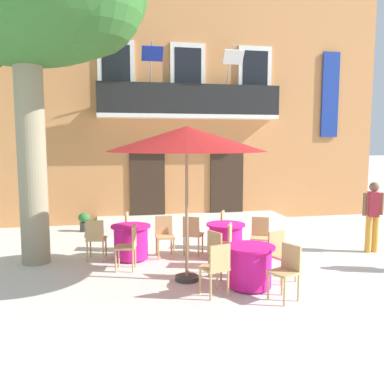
{
  "coord_description": "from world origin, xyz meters",
  "views": [
    {
      "loc": [
        -2.39,
        -8.19,
        2.58
      ],
      "look_at": [
        -0.27,
        2.15,
        1.3
      ],
      "focal_mm": 39.21,
      "sensor_mm": 36.0,
      "label": 1
    }
  ],
  "objects_px": {
    "cafe_chair_near_tree_2": "(280,252)",
    "cafe_chair_front_1": "(260,235)",
    "cafe_table_near_tree": "(250,266)",
    "cafe_table_middle": "(131,242)",
    "cafe_table_front": "(226,240)",
    "cafe_chair_middle_1": "(164,233)",
    "cafe_chair_front_0": "(225,242)",
    "cafe_chair_middle_0": "(129,244)",
    "cafe_chair_middle_3": "(96,237)",
    "pedestrian_near_entrance": "(373,213)",
    "ground_planter_left": "(84,221)",
    "cafe_chair_near_tree_3": "(219,251)",
    "cafe_umbrella": "(187,140)",
    "cafe_chair_front_3": "(192,233)",
    "cafe_chair_near_tree_1": "(287,268)",
    "cafe_chair_front_2": "(227,227)",
    "cafe_chair_near_tree_0": "(217,266)",
    "cafe_chair_middle_2": "(131,229)"
  },
  "relations": [
    {
      "from": "cafe_chair_near_tree_0",
      "to": "cafe_chair_front_0",
      "type": "bearing_deg",
      "value": 69.36
    },
    {
      "from": "cafe_chair_middle_0",
      "to": "cafe_chair_middle_1",
      "type": "relative_size",
      "value": 1.0
    },
    {
      "from": "cafe_chair_front_1",
      "to": "pedestrian_near_entrance",
      "type": "height_order",
      "value": "pedestrian_near_entrance"
    },
    {
      "from": "cafe_table_near_tree",
      "to": "cafe_table_front",
      "type": "distance_m",
      "value": 2.0
    },
    {
      "from": "cafe_chair_near_tree_1",
      "to": "pedestrian_near_entrance",
      "type": "xyz_separation_m",
      "value": [
        3.19,
        2.37,
        0.4
      ]
    },
    {
      "from": "cafe_chair_near_tree_2",
      "to": "cafe_chair_middle_3",
      "type": "bearing_deg",
      "value": 149.76
    },
    {
      "from": "cafe_chair_middle_3",
      "to": "cafe_chair_near_tree_3",
      "type": "bearing_deg",
      "value": -35.67
    },
    {
      "from": "cafe_chair_middle_3",
      "to": "cafe_chair_front_0",
      "type": "bearing_deg",
      "value": -21.22
    },
    {
      "from": "cafe_chair_near_tree_0",
      "to": "cafe_chair_middle_1",
      "type": "bearing_deg",
      "value": 101.07
    },
    {
      "from": "cafe_table_middle",
      "to": "cafe_chair_front_2",
      "type": "xyz_separation_m",
      "value": [
        2.32,
        0.48,
        0.14
      ]
    },
    {
      "from": "cafe_chair_middle_1",
      "to": "pedestrian_near_entrance",
      "type": "bearing_deg",
      "value": -7.02
    },
    {
      "from": "cafe_chair_middle_1",
      "to": "cafe_chair_near_tree_3",
      "type": "bearing_deg",
      "value": -64.54
    },
    {
      "from": "cafe_table_near_tree",
      "to": "cafe_chair_near_tree_3",
      "type": "relative_size",
      "value": 0.95
    },
    {
      "from": "cafe_chair_middle_0",
      "to": "cafe_chair_front_2",
      "type": "bearing_deg",
      "value": 27.09
    },
    {
      "from": "cafe_table_near_tree",
      "to": "cafe_umbrella",
      "type": "relative_size",
      "value": 0.3
    },
    {
      "from": "cafe_chair_front_0",
      "to": "cafe_umbrella",
      "type": "distance_m",
      "value": 2.37
    },
    {
      "from": "cafe_chair_middle_0",
      "to": "cafe_umbrella",
      "type": "height_order",
      "value": "cafe_umbrella"
    },
    {
      "from": "cafe_chair_middle_0",
      "to": "pedestrian_near_entrance",
      "type": "relative_size",
      "value": 0.55
    },
    {
      "from": "cafe_chair_front_3",
      "to": "cafe_chair_front_2",
      "type": "bearing_deg",
      "value": 24.88
    },
    {
      "from": "pedestrian_near_entrance",
      "to": "cafe_chair_near_tree_1",
      "type": "bearing_deg",
      "value": -143.42
    },
    {
      "from": "cafe_table_front",
      "to": "cafe_chair_middle_1",
      "type": "bearing_deg",
      "value": 166.4
    },
    {
      "from": "cafe_chair_near_tree_1",
      "to": "cafe_chair_front_2",
      "type": "bearing_deg",
      "value": 90.57
    },
    {
      "from": "cafe_chair_front_3",
      "to": "cafe_umbrella",
      "type": "xyz_separation_m",
      "value": [
        -0.45,
        -1.66,
        2.08
      ]
    },
    {
      "from": "cafe_table_near_tree",
      "to": "cafe_chair_near_tree_2",
      "type": "xyz_separation_m",
      "value": [
        0.69,
        0.31,
        0.14
      ]
    },
    {
      "from": "cafe_chair_middle_3",
      "to": "cafe_chair_near_tree_0",
      "type": "bearing_deg",
      "value": -52.07
    },
    {
      "from": "cafe_chair_near_tree_2",
      "to": "cafe_chair_front_1",
      "type": "bearing_deg",
      "value": 83.85
    },
    {
      "from": "cafe_chair_near_tree_3",
      "to": "cafe_chair_near_tree_2",
      "type": "bearing_deg",
      "value": -16.62
    },
    {
      "from": "cafe_chair_middle_0",
      "to": "cafe_chair_middle_3",
      "type": "relative_size",
      "value": 1.0
    },
    {
      "from": "cafe_table_front",
      "to": "cafe_chair_front_0",
      "type": "xyz_separation_m",
      "value": [
        -0.23,
        -0.72,
        0.14
      ]
    },
    {
      "from": "cafe_chair_near_tree_1",
      "to": "cafe_table_front",
      "type": "relative_size",
      "value": 1.05
    },
    {
      "from": "cafe_chair_front_1",
      "to": "cafe_chair_front_2",
      "type": "bearing_deg",
      "value": 117.04
    },
    {
      "from": "cafe_chair_middle_3",
      "to": "cafe_umbrella",
      "type": "height_order",
      "value": "cafe_umbrella"
    },
    {
      "from": "cafe_chair_near_tree_1",
      "to": "cafe_chair_middle_1",
      "type": "xyz_separation_m",
      "value": [
        -1.6,
        2.96,
        0.0
      ]
    },
    {
      "from": "cafe_table_near_tree",
      "to": "ground_planter_left",
      "type": "height_order",
      "value": "cafe_table_near_tree"
    },
    {
      "from": "cafe_chair_middle_2",
      "to": "pedestrian_near_entrance",
      "type": "height_order",
      "value": "pedestrian_near_entrance"
    },
    {
      "from": "cafe_chair_middle_0",
      "to": "ground_planter_left",
      "type": "distance_m",
      "value": 4.08
    },
    {
      "from": "cafe_chair_middle_0",
      "to": "cafe_chair_middle_3",
      "type": "distance_m",
      "value": 1.05
    },
    {
      "from": "cafe_chair_middle_0",
      "to": "cafe_chair_front_3",
      "type": "bearing_deg",
      "value": 28.46
    },
    {
      "from": "cafe_chair_near_tree_3",
      "to": "cafe_chair_middle_0",
      "type": "xyz_separation_m",
      "value": [
        -1.63,
        0.85,
        0.0
      ]
    },
    {
      "from": "cafe_chair_front_0",
      "to": "pedestrian_near_entrance",
      "type": "distance_m",
      "value": 3.74
    },
    {
      "from": "cafe_chair_front_2",
      "to": "cafe_chair_near_tree_0",
      "type": "bearing_deg",
      "value": -109.36
    },
    {
      "from": "cafe_chair_middle_1",
      "to": "cafe_chair_front_0",
      "type": "distance_m",
      "value": 1.52
    },
    {
      "from": "cafe_chair_middle_0",
      "to": "ground_planter_left",
      "type": "xyz_separation_m",
      "value": [
        -1.07,
        3.93,
        -0.23
      ]
    },
    {
      "from": "cafe_table_near_tree",
      "to": "cafe_table_middle",
      "type": "height_order",
      "value": "same"
    },
    {
      "from": "cafe_chair_middle_0",
      "to": "cafe_chair_near_tree_1",
      "type": "bearing_deg",
      "value": -41.25
    },
    {
      "from": "cafe_chair_middle_3",
      "to": "cafe_umbrella",
      "type": "xyz_separation_m",
      "value": [
        1.69,
        -1.67,
        2.08
      ]
    },
    {
      "from": "cafe_table_middle",
      "to": "ground_planter_left",
      "type": "bearing_deg",
      "value": 109.89
    },
    {
      "from": "cafe_chair_near_tree_2",
      "to": "cafe_table_front",
      "type": "xyz_separation_m",
      "value": [
        -0.56,
        1.69,
        -0.14
      ]
    },
    {
      "from": "cafe_chair_near_tree_3",
      "to": "cafe_chair_front_1",
      "type": "relative_size",
      "value": 1.0
    },
    {
      "from": "cafe_chair_front_1",
      "to": "cafe_chair_middle_0",
      "type": "bearing_deg",
      "value": -174.46
    }
  ]
}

